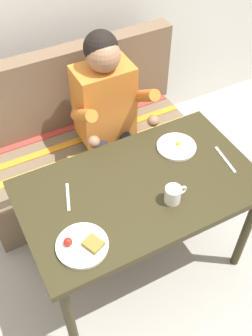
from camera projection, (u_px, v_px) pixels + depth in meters
The scene contains 9 objects.
ground_plane at pixel (137, 261), 2.52m from camera, with size 8.00×8.00×0.00m, color #A49F96.
table at pixel (140, 197), 2.05m from camera, with size 1.20×0.70×0.73m.
couch at pixel (85, 148), 2.74m from camera, with size 1.44×0.56×1.00m.
person at pixel (109, 111), 2.37m from camera, with size 0.45×0.61×1.21m.
plate_breakfast at pixel (83, 245), 1.74m from camera, with size 0.23×0.23×0.05m.
plate_eggs at pixel (176, 146), 2.17m from camera, with size 0.21×0.21×0.04m.
coffee_mug at pixel (173, 194), 1.89m from camera, with size 0.12×0.08×0.09m.
fork at pixel (68, 197), 1.94m from camera, with size 0.01×0.17×0.01m, color silver.
knife at pixel (225, 159), 2.11m from camera, with size 0.01×0.20×0.01m, color silver.
Camera 1 is at (-0.66, -1.10, 2.25)m, focal length 42.66 mm.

